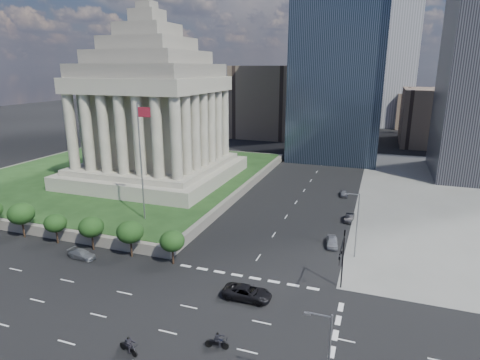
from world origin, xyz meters
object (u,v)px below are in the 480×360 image
at_px(traffic_signal_ne, 342,256).
at_px(war_memorial, 152,95).
at_px(motorcycle_lead, 217,340).
at_px(suv_grey, 82,254).
at_px(motorcycle_trail, 128,345).
at_px(flagpole, 141,156).
at_px(pickup_truck, 247,293).
at_px(street_lamp_north, 356,222).
at_px(parked_sedan_mid, 349,218).
at_px(parked_sedan_near, 332,242).
at_px(parked_sedan_far, 344,193).

bearing_deg(traffic_signal_ne, war_memorial, 143.58).
bearing_deg(motorcycle_lead, war_memorial, 118.80).
distance_m(suv_grey, motorcycle_trail, 24.01).
distance_m(war_memorial, flagpole, 28.16).
bearing_deg(pickup_truck, suv_grey, 84.78).
bearing_deg(street_lamp_north, motorcycle_lead, -113.97).
bearing_deg(parked_sedan_mid, war_memorial, 173.87).
distance_m(war_memorial, traffic_signal_ne, 60.00).
relative_size(flagpole, parked_sedan_near, 4.58).
xyz_separation_m(pickup_truck, motorcycle_trail, (-7.99, -13.14, 0.13)).
relative_size(parked_sedan_far, motorcycle_lead, 1.50).
bearing_deg(traffic_signal_ne, motorcycle_lead, -126.47).
xyz_separation_m(traffic_signal_ne, parked_sedan_near, (-2.67, 14.14, -4.51)).
relative_size(traffic_signal_ne, motorcycle_lead, 3.17).
xyz_separation_m(pickup_truck, parked_sedan_mid, (9.48, 30.78, -0.19)).
height_order(war_memorial, pickup_truck, war_memorial).
bearing_deg(street_lamp_north, parked_sedan_mid, 97.21).
bearing_deg(motorcycle_trail, parked_sedan_mid, 85.45).
bearing_deg(parked_sedan_near, flagpole, 177.71).
distance_m(war_memorial, pickup_truck, 56.93).
bearing_deg(parked_sedan_mid, parked_sedan_far, 103.57).
bearing_deg(parked_sedan_mid, flagpole, -150.52).
relative_size(war_memorial, flagpole, 1.95).
distance_m(war_memorial, motorcycle_trail, 62.63).
relative_size(pickup_truck, suv_grey, 1.34).
distance_m(pickup_truck, parked_sedan_far, 46.17).
relative_size(street_lamp_north, parked_sedan_near, 2.29).
bearing_deg(flagpole, motorcycle_lead, -45.92).
height_order(traffic_signal_ne, parked_sedan_far, traffic_signal_ne).
bearing_deg(suv_grey, flagpole, -5.36).
bearing_deg(traffic_signal_ne, flagpole, 163.29).
bearing_deg(war_memorial, parked_sedan_far, 8.73).
height_order(parked_sedan_near, parked_sedan_far, parked_sedan_near).
bearing_deg(parked_sedan_mid, motorcycle_trail, -107.54).
bearing_deg(suv_grey, motorcycle_trail, -122.47).
relative_size(war_memorial, motorcycle_lead, 15.46).
xyz_separation_m(suv_grey, parked_sedan_mid, (36.08, 28.75, -0.01)).
bearing_deg(parked_sedan_far, suv_grey, -134.73).
relative_size(traffic_signal_ne, suv_grey, 1.78).
xyz_separation_m(suv_grey, parked_sedan_near, (34.44, 16.84, 0.09)).
bearing_deg(flagpole, street_lamp_north, 1.63).
distance_m(parked_sedan_near, motorcycle_trail, 35.72).
bearing_deg(street_lamp_north, parked_sedan_near, 140.95).
bearing_deg(flagpole, suv_grey, -102.10).
bearing_deg(motorcycle_lead, parked_sedan_mid, 69.02).
distance_m(pickup_truck, suv_grey, 26.67).
relative_size(parked_sedan_mid, parked_sedan_far, 1.03).
relative_size(traffic_signal_ne, parked_sedan_mid, 2.05).
bearing_deg(parked_sedan_near, motorcycle_trail, -125.53).
height_order(traffic_signal_ne, parked_sedan_near, traffic_signal_ne).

